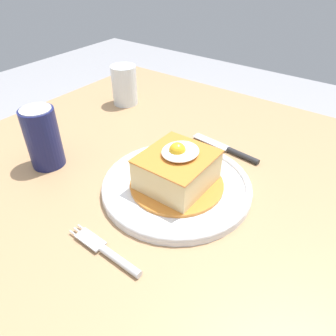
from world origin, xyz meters
The scene contains 7 objects.
dining_table centered at (0.00, 0.00, 0.65)m, with size 1.11×0.84×0.78m.
main_plate centered at (0.08, -0.10, 0.78)m, with size 0.28×0.28×0.02m.
sandwich_meal centered at (0.08, -0.10, 0.82)m, with size 0.17×0.17×0.09m.
fork centered at (-0.11, -0.11, 0.78)m, with size 0.02×0.14×0.01m.
knife centered at (0.24, -0.13, 0.78)m, with size 0.03×0.17×0.01m.
soda_can centered at (-0.01, 0.16, 0.84)m, with size 0.07×0.07×0.12m.
drinking_glass centered at (0.30, 0.23, 0.82)m, with size 0.07×0.07×0.10m.
Camera 1 is at (-0.30, -0.36, 1.16)m, focal length 34.09 mm.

